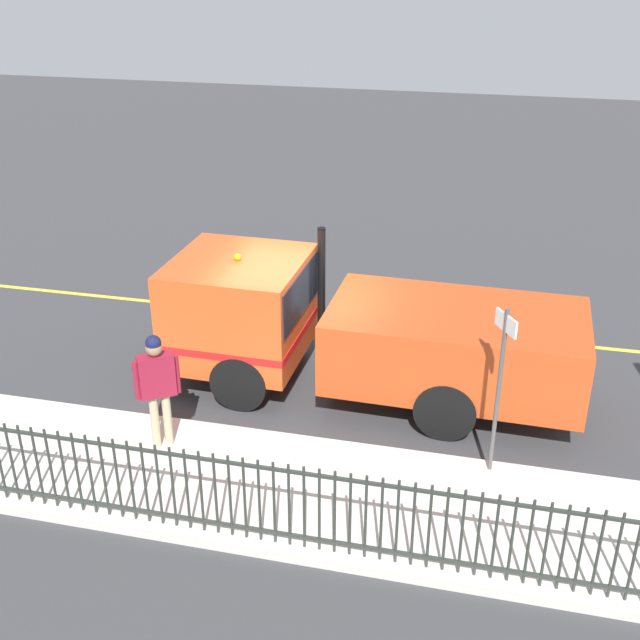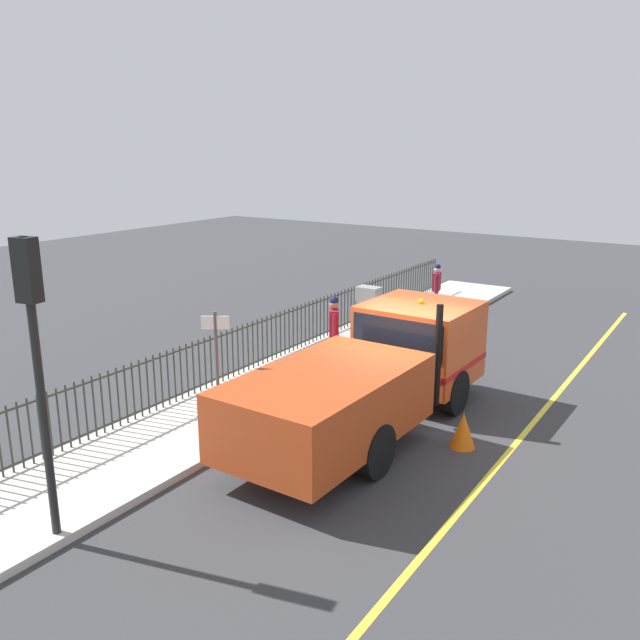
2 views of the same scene
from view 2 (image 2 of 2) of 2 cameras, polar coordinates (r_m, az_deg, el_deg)
name	(u,v)px [view 2 (image 2 of 2)]	position (r m, az deg, el deg)	size (l,w,h in m)	color
ground_plane	(399,415)	(14.13, 6.87, -8.13)	(58.94, 58.94, 0.00)	#38383A
sidewalk_slab	(280,384)	(15.62, -3.48, -5.49)	(2.55, 26.79, 0.14)	beige
lane_marking	(517,443)	(13.33, 16.59, -10.12)	(0.12, 24.11, 0.01)	yellow
work_truck	(381,367)	(13.18, 5.29, -4.10)	(2.39, 7.00, 2.53)	#D84C1E
worker_standing	(334,325)	(16.11, 1.20, -0.40)	(0.47, 0.57, 1.82)	maroon
pedestrian_distant	(437,283)	(21.81, 10.04, 3.13)	(0.32, 0.60, 1.65)	maroon
iron_fence	(243,348)	(16.04, -6.65, -2.44)	(0.04, 22.81, 1.21)	#2D332D
traffic_light_near	(34,331)	(9.44, -23.45, -0.86)	(0.33, 0.26, 4.22)	black
utility_cabinet	(368,308)	(19.83, 4.19, 1.06)	(0.69, 0.46, 1.28)	gray
traffic_cone	(463,430)	(12.78, 12.23, -9.26)	(0.48, 0.48, 0.68)	orange
street_sign	(217,363)	(12.01, -8.87, -3.72)	(0.44, 0.29, 2.52)	#4C4C4C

